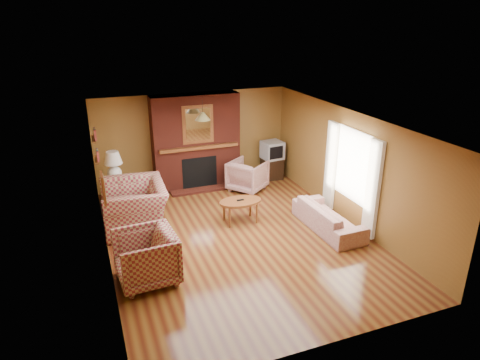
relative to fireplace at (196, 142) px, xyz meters
name	(u,v)px	position (x,y,z in m)	size (l,w,h in m)	color
floor	(238,237)	(0.00, -2.98, -1.18)	(6.50, 6.50, 0.00)	#4E2010
ceiling	(237,121)	(0.00, -2.98, 1.22)	(6.50, 6.50, 0.00)	silver
wall_back	(193,139)	(0.00, 0.27, 0.02)	(6.50, 6.50, 0.00)	olive
wall_front	(328,271)	(0.00, -6.23, 0.02)	(6.50, 6.50, 0.00)	olive
wall_left	(102,201)	(-2.50, -2.98, 0.02)	(6.50, 6.50, 0.00)	olive
wall_right	(348,167)	(2.50, -2.98, 0.02)	(6.50, 6.50, 0.00)	olive
fireplace	(196,142)	(0.00, 0.00, 0.00)	(2.20, 0.82, 2.40)	#5A1D13
window_right	(351,173)	(2.45, -3.18, -0.06)	(0.10, 1.85, 2.00)	beige
bookshelf	(96,145)	(-2.44, -1.08, 0.48)	(0.09, 0.55, 0.71)	brown
botanical_print	(103,188)	(-2.47, -3.28, 0.37)	(0.05, 0.40, 0.50)	brown
pendant_light	(203,116)	(0.00, -0.68, 0.82)	(0.36, 0.36, 0.48)	black
plaid_loveseat	(134,206)	(-1.85, -1.77, -0.71)	(1.47, 1.28, 0.95)	maroon
plaid_armchair	(146,258)	(-1.95, -3.85, -0.73)	(0.96, 0.98, 0.89)	maroon
floral_sofa	(328,217)	(1.90, -3.32, -0.91)	(1.84, 0.72, 0.54)	#C4B198
floral_armchair	(248,176)	(1.12, -0.73, -0.79)	(0.83, 0.85, 0.78)	#C4B198
coffee_table	(240,203)	(0.30, -2.36, -0.74)	(0.92, 0.57, 0.53)	brown
side_table	(117,193)	(-2.10, -0.53, -0.86)	(0.49, 0.49, 0.65)	brown
table_lamp	(113,164)	(-2.10, -0.53, -0.15)	(0.41, 0.41, 0.68)	white
tv_stand	(272,168)	(2.05, -0.18, -0.90)	(0.52, 0.47, 0.57)	black
crt_tv	(272,150)	(2.05, -0.19, -0.38)	(0.57, 0.56, 0.47)	#9FA2A7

